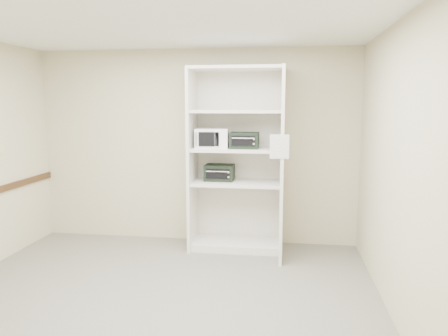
# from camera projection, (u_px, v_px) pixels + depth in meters

# --- Properties ---
(floor) EXTENTS (4.50, 4.00, 0.01)m
(floor) POSITION_uv_depth(u_px,v_px,m) (156.00, 299.00, 4.39)
(floor) COLOR #6B675B
(floor) RESTS_ON ground
(ceiling) EXTENTS (4.50, 4.00, 0.01)m
(ceiling) POSITION_uv_depth(u_px,v_px,m) (150.00, 21.00, 3.99)
(ceiling) COLOR white
(wall_back) EXTENTS (4.50, 0.02, 2.70)m
(wall_back) POSITION_uv_depth(u_px,v_px,m) (196.00, 147.00, 6.15)
(wall_back) COLOR beige
(wall_back) RESTS_ON ground
(wall_front) EXTENTS (4.50, 0.02, 2.70)m
(wall_front) POSITION_uv_depth(u_px,v_px,m) (36.00, 221.00, 2.23)
(wall_front) COLOR beige
(wall_front) RESTS_ON ground
(wall_right) EXTENTS (0.02, 4.00, 2.70)m
(wall_right) POSITION_uv_depth(u_px,v_px,m) (398.00, 172.00, 3.88)
(wall_right) COLOR beige
(wall_right) RESTS_ON ground
(shelving_unit) EXTENTS (1.24, 0.92, 2.42)m
(shelving_unit) POSITION_uv_depth(u_px,v_px,m) (240.00, 166.00, 5.80)
(shelving_unit) COLOR silver
(shelving_unit) RESTS_ON floor
(microwave) EXTENTS (0.44, 0.35, 0.26)m
(microwave) POSITION_uv_depth(u_px,v_px,m) (212.00, 138.00, 5.75)
(microwave) COLOR white
(microwave) RESTS_ON shelving_unit
(toaster_oven_upper) EXTENTS (0.37, 0.28, 0.21)m
(toaster_oven_upper) POSITION_uv_depth(u_px,v_px,m) (244.00, 140.00, 5.69)
(toaster_oven_upper) COLOR black
(toaster_oven_upper) RESTS_ON shelving_unit
(toaster_oven_lower) EXTENTS (0.39, 0.29, 0.21)m
(toaster_oven_lower) POSITION_uv_depth(u_px,v_px,m) (220.00, 173.00, 5.90)
(toaster_oven_lower) COLOR black
(toaster_oven_lower) RESTS_ON shelving_unit
(paper_sign) EXTENTS (0.22, 0.01, 0.28)m
(paper_sign) POSITION_uv_depth(u_px,v_px,m) (279.00, 147.00, 5.06)
(paper_sign) COLOR white
(paper_sign) RESTS_ON shelving_unit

